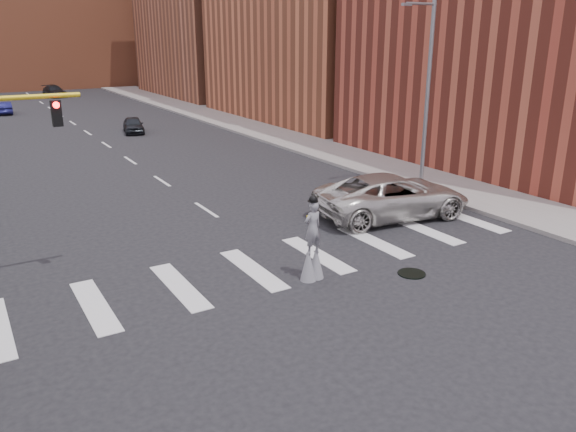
{
  "coord_description": "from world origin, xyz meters",
  "views": [
    {
      "loc": [
        -9.12,
        -14.39,
        7.47
      ],
      "look_at": [
        -0.0,
        0.87,
        1.7
      ],
      "focal_mm": 35.0,
      "sensor_mm": 36.0,
      "label": 1
    }
  ],
  "objects": [
    {
      "name": "building_backdrop",
      "position": [
        6.0,
        78.0,
        9.0
      ],
      "size": [
        26.0,
        14.0,
        18.0
      ],
      "primitive_type": "cube",
      "color": "#B05937",
      "rests_on": "ground"
    },
    {
      "name": "stilt_performer",
      "position": [
        -0.0,
        -0.63,
        1.08
      ],
      "size": [
        0.84,
        0.56,
        2.78
      ],
      "rotation": [
        0.0,
        0.0,
        3.27
      ],
      "color": "#302113",
      "rests_on": "ground"
    },
    {
      "name": "suv_crossing",
      "position": [
        6.46,
        3.0,
        0.93
      ],
      "size": [
        7.07,
        4.06,
        1.86
      ],
      "primitive_type": "imported",
      "rotation": [
        0.0,
        0.0,
        1.42
      ],
      "color": "beige",
      "rests_on": "ground"
    },
    {
      "name": "ground_plane",
      "position": [
        0.0,
        0.0,
        0.0
      ],
      "size": [
        160.0,
        160.0,
        0.0
      ],
      "primitive_type": "plane",
      "color": "black",
      "rests_on": "ground"
    },
    {
      "name": "car_far",
      "position": [
        2.41,
        61.81,
        0.69
      ],
      "size": [
        2.49,
        4.93,
        1.37
      ],
      "primitive_type": "imported",
      "rotation": [
        0.0,
        0.0,
        0.12
      ],
      "color": "black",
      "rests_on": "ground"
    },
    {
      "name": "car_near",
      "position": [
        3.17,
        30.1,
        0.62
      ],
      "size": [
        2.18,
        3.87,
        1.24
      ],
      "primitive_type": "imported",
      "rotation": [
        0.0,
        0.0,
        -0.2
      ],
      "color": "black",
      "rests_on": "ground"
    },
    {
      "name": "sidewalk_right",
      "position": [
        12.5,
        25.0,
        0.09
      ],
      "size": [
        5.0,
        90.0,
        0.18
      ],
      "primitive_type": "cube",
      "color": "gray",
      "rests_on": "ground"
    },
    {
      "name": "manhole",
      "position": [
        3.0,
        -2.0,
        0.02
      ],
      "size": [
        0.9,
        0.9,
        0.04
      ],
      "primitive_type": "cylinder",
      "color": "black",
      "rests_on": "ground"
    },
    {
      "name": "car_mid",
      "position": [
        -4.52,
        47.49,
        0.59
      ],
      "size": [
        1.32,
        3.59,
        1.17
      ],
      "primitive_type": "imported",
      "rotation": [
        0.0,
        0.0,
        3.12
      ],
      "color": "#171852",
      "rests_on": "ground"
    },
    {
      "name": "building_far",
      "position": [
        22.0,
        54.0,
        10.0
      ],
      "size": [
        16.0,
        22.0,
        20.0
      ],
      "primitive_type": "cube",
      "color": "#985238",
      "rests_on": "ground"
    },
    {
      "name": "streetlight",
      "position": [
        10.9,
        6.0,
        4.9
      ],
      "size": [
        2.05,
        0.2,
        9.0
      ],
      "color": "slate",
      "rests_on": "ground"
    }
  ]
}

